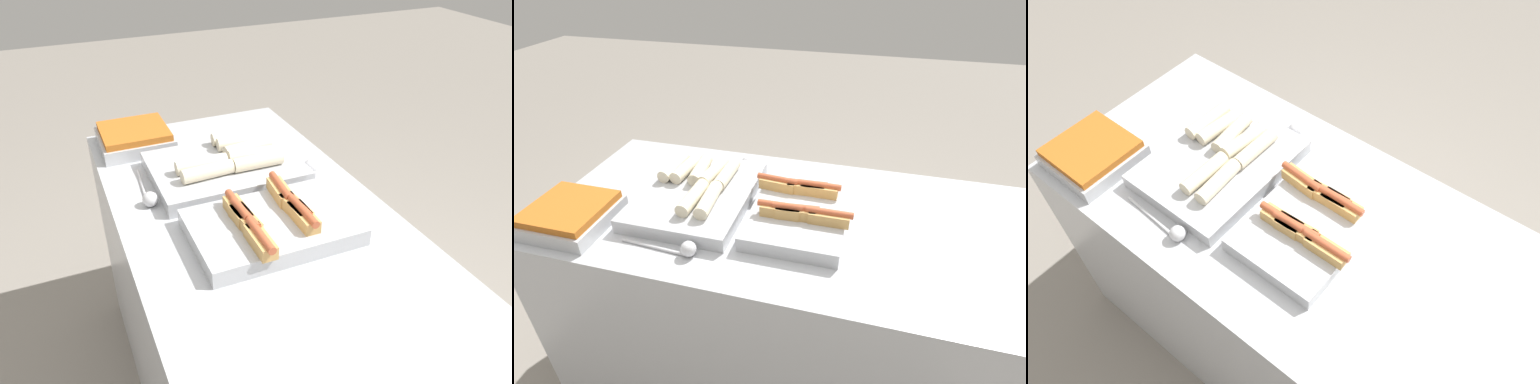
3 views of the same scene
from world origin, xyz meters
TOP-DOWN VIEW (x-y plane):
  - counter at (0.00, 0.00)m, footprint 1.77×0.79m
  - tray_hotdogs at (-0.01, -0.00)m, footprint 0.35×0.45m
  - tray_wraps at (-0.38, 0.01)m, footprint 0.37×0.49m
  - tray_side_front at (-0.72, -0.23)m, footprint 0.26×0.26m
  - serving_spoon_near at (-0.31, -0.28)m, footprint 0.25×0.05m
  - serving_spoon_far at (-0.30, 0.28)m, footprint 0.26×0.05m

SIDE VIEW (x-z plane):
  - counter at x=0.00m, z-range 0.00..0.89m
  - serving_spoon_far at x=-0.30m, z-range 0.89..0.94m
  - serving_spoon_near at x=-0.31m, z-range 0.89..0.94m
  - tray_hotdogs at x=-0.01m, z-range 0.88..0.98m
  - tray_wraps at x=-0.38m, z-range 0.88..0.98m
  - tray_side_front at x=-0.72m, z-range 0.89..0.97m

